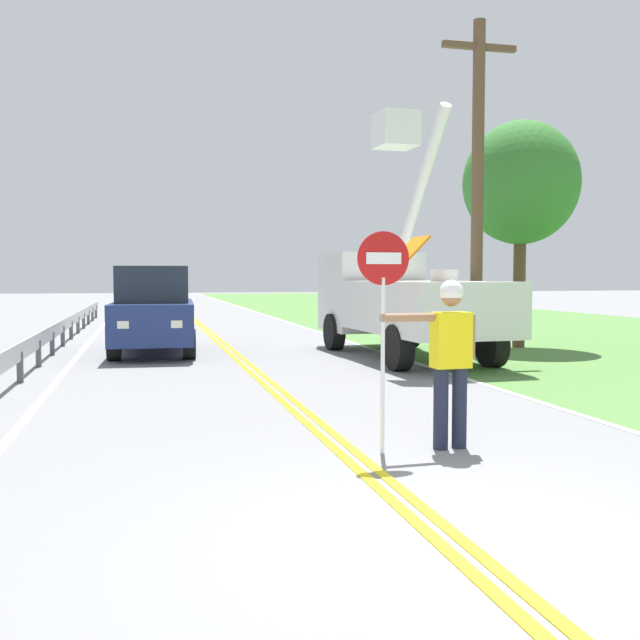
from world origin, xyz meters
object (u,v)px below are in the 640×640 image
Objects in this scene: oncoming_suv_nearest at (154,310)px; flagger_worker at (450,352)px; stop_sign_paddle at (383,291)px; utility_pole_near at (478,182)px; roadside_tree_verge at (521,184)px; utility_bucket_truck at (398,295)px.

flagger_worker is at bearing -74.57° from oncoming_suv_nearest.
utility_pole_near is at bearing 58.80° from stop_sign_paddle.
oncoming_suv_nearest is 0.79× the size of roadside_tree_verge.
utility_bucket_truck is 1.17× the size of roadside_tree_verge.
oncoming_suv_nearest is at bearing 161.16° from utility_bucket_truck.
stop_sign_paddle is (-0.77, -0.03, 0.66)m from flagger_worker.
stop_sign_paddle is at bearing -110.66° from utility_bucket_truck.
utility_pole_near is 1.31× the size of roadside_tree_verge.
flagger_worker is 12.39m from roadside_tree_verge.
utility_pole_near is (4.33, 8.38, 2.99)m from flagger_worker.
utility_bucket_truck reaches higher than oncoming_suv_nearest.
stop_sign_paddle reaches higher than oncoming_suv_nearest.
utility_bucket_truck reaches higher than flagger_worker.
oncoming_suv_nearest is at bearing 176.01° from roadside_tree_verge.
flagger_worker is 0.78× the size of stop_sign_paddle.
utility_pole_near is (5.10, 8.42, 2.32)m from stop_sign_paddle.
utility_pole_near reaches higher than oncoming_suv_nearest.
utility_pole_near is (7.30, -2.38, 2.97)m from oncoming_suv_nearest.
roadside_tree_verge is at bearing 57.73° from flagger_worker.
stop_sign_paddle is 9.52m from utility_bucket_truck.
flagger_worker is at bearing -117.30° from utility_pole_near.
utility_bucket_truck is at bearing 69.34° from stop_sign_paddle.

